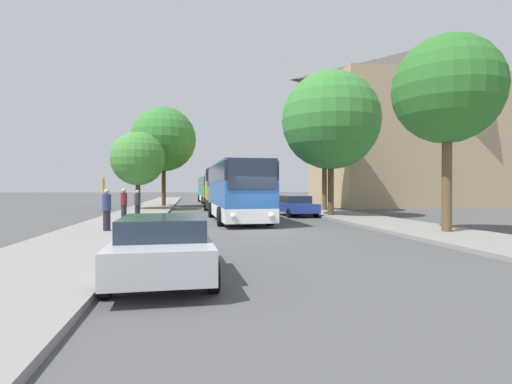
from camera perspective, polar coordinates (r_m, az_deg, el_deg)
name	(u,v)px	position (r m, az deg, el deg)	size (l,w,h in m)	color
ground_plane	(268,233)	(17.55, 1.69, -5.84)	(300.00, 300.00, 0.00)	#4C4C4F
sidewalk_left	(100,234)	(17.60, -21.40, -5.62)	(4.00, 120.00, 0.15)	gray
sidewalk_right	(415,228)	(20.09, 21.77, -4.85)	(4.00, 120.00, 0.15)	gray
building_right_background	(413,128)	(47.76, 21.47, 8.53)	(19.86, 12.95, 17.13)	tan
bus_front	(237,190)	(23.63, -2.74, 0.22)	(3.10, 10.34, 3.38)	silver
bus_middle	(218,188)	(37.65, -5.42, 0.53)	(2.92, 11.68, 3.57)	#2D2D2D
bus_rear	(210,189)	(52.39, -6.56, 0.45)	(3.03, 11.75, 3.36)	silver
parked_car_left_curb	(163,245)	(9.00, -13.09, -7.40)	(2.25, 4.72, 1.36)	#B7B7BC
parked_car_right_near	(296,205)	(27.83, 5.67, -1.91)	(2.27, 4.71, 1.41)	#233D9E
parked_car_right_far	(252,198)	(46.47, -0.60, -0.86)	(2.07, 4.42, 1.43)	slate
bus_stop_sign	(103,196)	(20.15, -20.96, -0.54)	(0.08, 0.45, 2.30)	gray
pedestrian_waiting_near	(137,204)	(24.38, -16.58, -1.69)	(0.36, 0.36, 1.69)	#23232D
pedestrian_waiting_far	(124,204)	(23.70, -18.36, -1.65)	(0.36, 0.36, 1.77)	#23232D
pedestrian_walking_back	(107,209)	(18.07, -20.55, -2.35)	(0.36, 0.36, 1.78)	#23232D
tree_left_near	(164,139)	(41.22, -13.06, 7.34)	(6.43, 6.43, 9.87)	#47331E
tree_left_far	(138,159)	(35.99, -16.52, 4.59)	(4.63, 4.63, 6.65)	#47331E
tree_right_near	(325,127)	(33.51, 9.77, 9.17)	(6.61, 6.61, 10.12)	brown
tree_right_mid	(447,90)	(18.89, 25.66, 13.01)	(4.49, 4.49, 8.17)	brown
tree_right_far	(331,120)	(27.27, 10.66, 10.03)	(6.50, 6.50, 9.54)	#513D23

